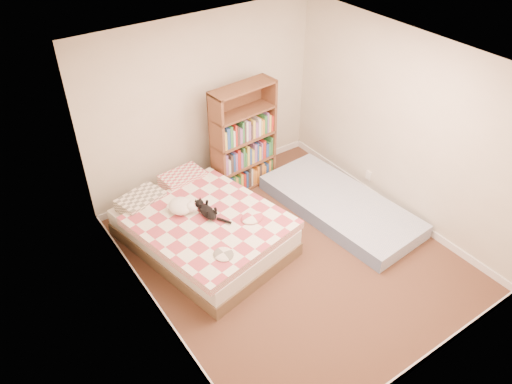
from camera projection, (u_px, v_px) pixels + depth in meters
room at (294, 176)px, 5.54m from camera, size 3.51×4.01×2.51m
bed at (201, 228)px, 6.28m from camera, size 1.84×2.32×0.55m
bookshelf at (243, 151)px, 7.13m from camera, size 0.98×0.40×1.59m
floor_mattress at (340, 206)px, 6.89m from camera, size 1.19×2.34×0.20m
black_cat at (207, 210)px, 6.08m from camera, size 0.19×0.57×0.13m
white_dog at (182, 206)px, 6.11m from camera, size 0.34×0.36×0.16m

